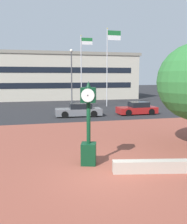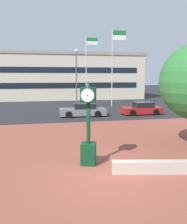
{
  "view_description": "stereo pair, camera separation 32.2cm",
  "coord_description": "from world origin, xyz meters",
  "px_view_note": "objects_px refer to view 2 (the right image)",
  "views": [
    {
      "loc": [
        -2.83,
        -9.07,
        3.86
      ],
      "look_at": [
        -0.22,
        1.4,
        2.33
      ],
      "focal_mm": 39.98,
      "sensor_mm": 36.0,
      "label": 1
    },
    {
      "loc": [
        -2.51,
        -9.15,
        3.86
      ],
      "look_at": [
        -0.22,
        1.4,
        2.33
      ],
      "focal_mm": 39.98,
      "sensor_mm": 36.0,
      "label": 2
    }
  ],
  "objects_px": {
    "street_clock": "(88,129)",
    "street_lamp_post": "(76,73)",
    "car_street_mid": "(142,109)",
    "car_street_near": "(83,110)",
    "flagpole_primary": "(87,66)",
    "flagpole_secondary": "(114,59)",
    "civic_building": "(53,76)"
  },
  "relations": [
    {
      "from": "car_street_near",
      "to": "street_clock",
      "type": "bearing_deg",
      "value": 174.21
    },
    {
      "from": "car_street_mid",
      "to": "street_lamp_post",
      "type": "bearing_deg",
      "value": 48.22
    },
    {
      "from": "street_clock",
      "to": "car_street_mid",
      "type": "bearing_deg",
      "value": 75.7
    },
    {
      "from": "car_street_near",
      "to": "flagpole_primary",
      "type": "height_order",
      "value": "flagpole_primary"
    },
    {
      "from": "flagpole_secondary",
      "to": "flagpole_primary",
      "type": "bearing_deg",
      "value": 180.0
    },
    {
      "from": "flagpole_secondary",
      "to": "civic_building",
      "type": "relative_size",
      "value": 0.32
    },
    {
      "from": "car_street_mid",
      "to": "flagpole_primary",
      "type": "xyz_separation_m",
      "value": [
        -4.24,
        7.64,
        4.61
      ]
    },
    {
      "from": "civic_building",
      "to": "street_lamp_post",
      "type": "height_order",
      "value": "civic_building"
    },
    {
      "from": "street_clock",
      "to": "civic_building",
      "type": "bearing_deg",
      "value": 106.57
    },
    {
      "from": "street_clock",
      "to": "street_lamp_post",
      "type": "relative_size",
      "value": 0.53
    },
    {
      "from": "street_clock",
      "to": "flagpole_secondary",
      "type": "height_order",
      "value": "flagpole_secondary"
    },
    {
      "from": "street_clock",
      "to": "car_street_mid",
      "type": "height_order",
      "value": "street_clock"
    },
    {
      "from": "civic_building",
      "to": "flagpole_secondary",
      "type": "bearing_deg",
      "value": -65.62
    },
    {
      "from": "flagpole_primary",
      "to": "civic_building",
      "type": "bearing_deg",
      "value": 102.74
    },
    {
      "from": "civic_building",
      "to": "flagpole_primary",
      "type": "bearing_deg",
      "value": -77.26
    },
    {
      "from": "street_clock",
      "to": "car_street_near",
      "type": "distance_m",
      "value": 13.72
    },
    {
      "from": "car_street_near",
      "to": "flagpole_primary",
      "type": "distance_m",
      "value": 8.97
    },
    {
      "from": "car_street_near",
      "to": "street_lamp_post",
      "type": "distance_m",
      "value": 6.24
    },
    {
      "from": "flagpole_secondary",
      "to": "street_lamp_post",
      "type": "height_order",
      "value": "flagpole_secondary"
    },
    {
      "from": "car_street_near",
      "to": "flagpole_secondary",
      "type": "height_order",
      "value": "flagpole_secondary"
    },
    {
      "from": "car_street_mid",
      "to": "civic_building",
      "type": "relative_size",
      "value": 0.13
    },
    {
      "from": "street_lamp_post",
      "to": "civic_building",
      "type": "bearing_deg",
      "value": 95.55
    },
    {
      "from": "car_street_mid",
      "to": "street_clock",
      "type": "bearing_deg",
      "value": 147.63
    },
    {
      "from": "street_lamp_post",
      "to": "flagpole_secondary",
      "type": "bearing_deg",
      "value": 24.65
    },
    {
      "from": "car_street_mid",
      "to": "flagpole_secondary",
      "type": "bearing_deg",
      "value": 4.63
    },
    {
      "from": "street_clock",
      "to": "car_street_mid",
      "type": "relative_size",
      "value": 0.9
    },
    {
      "from": "car_street_near",
      "to": "street_lamp_post",
      "type": "bearing_deg",
      "value": 1.73
    },
    {
      "from": "flagpole_secondary",
      "to": "civic_building",
      "type": "height_order",
      "value": "flagpole_secondary"
    },
    {
      "from": "street_clock",
      "to": "street_lamp_post",
      "type": "height_order",
      "value": "street_lamp_post"
    },
    {
      "from": "street_clock",
      "to": "civic_building",
      "type": "distance_m",
      "value": 36.54
    },
    {
      "from": "civic_building",
      "to": "street_lamp_post",
      "type": "bearing_deg",
      "value": -84.45
    },
    {
      "from": "street_clock",
      "to": "car_street_mid",
      "type": "xyz_separation_m",
      "value": [
        8.21,
        13.34,
        -1.04
      ]
    }
  ]
}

